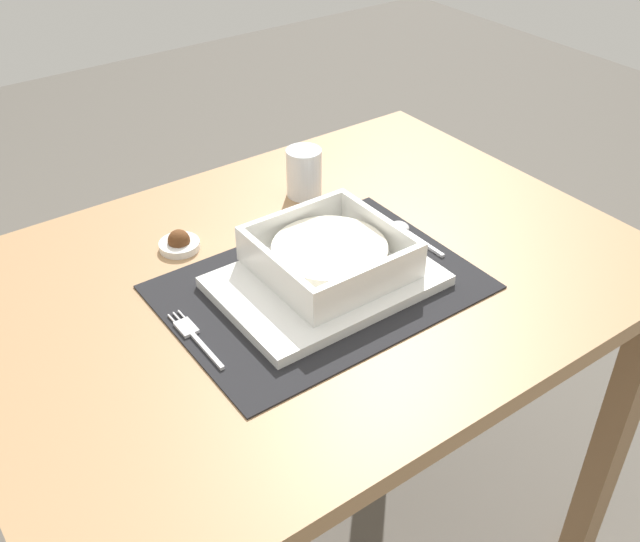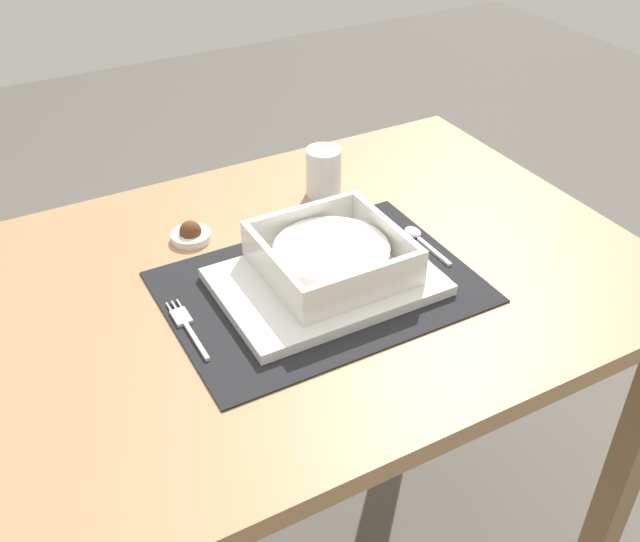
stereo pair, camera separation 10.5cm
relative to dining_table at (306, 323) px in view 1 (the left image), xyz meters
The scene contains 10 objects.
dining_table is the anchor object (origin of this frame).
placemat 0.12m from the dining_table, 98.93° to the right, with size 0.44×0.32×0.00m, color black.
serving_plate 0.13m from the dining_table, 94.48° to the right, with size 0.31×0.22×0.02m, color white.
porridge_bowl 0.15m from the dining_table, 65.65° to the right, with size 0.20×0.20×0.06m.
fork 0.24m from the dining_table, 169.34° to the right, with size 0.02×0.14×0.00m.
spoon 0.22m from the dining_table, ahead, with size 0.02×0.12×0.01m.
butter_knife 0.21m from the dining_table, 25.14° to the right, with size 0.01×0.13×0.01m.
bread_knife 0.19m from the dining_table, 27.73° to the right, with size 0.01×0.13×0.01m.
drinking_glass 0.27m from the dining_table, 55.55° to the left, with size 0.06×0.06×0.09m.
condiment_saucer 0.24m from the dining_table, 127.70° to the left, with size 0.06×0.06×0.04m.
Camera 1 is at (-0.51, -0.74, 1.37)m, focal length 41.22 mm.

